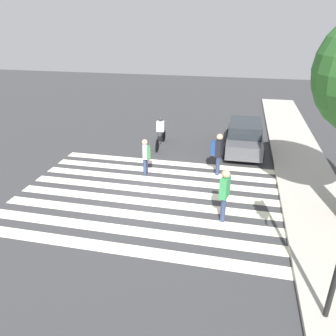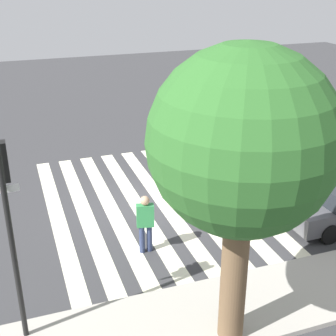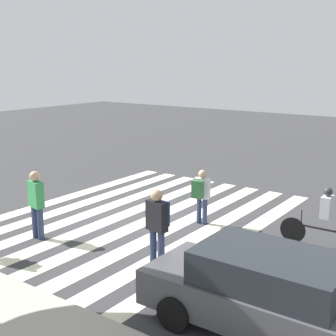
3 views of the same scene
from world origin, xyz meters
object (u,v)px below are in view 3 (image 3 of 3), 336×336
pedestrian_child_with_backpack (158,221)px  cyclist_near_curb (326,217)px  car_parked_silver_sedan (269,294)px  pedestrian_adult_tall_backpack (201,193)px  pedestrian_adult_yellow_jacket (36,201)px

pedestrian_child_with_backpack → cyclist_near_curb: (-2.83, -3.23, -0.22)m
pedestrian_child_with_backpack → cyclist_near_curb: pedestrian_child_with_backpack is taller
pedestrian_child_with_backpack → car_parked_silver_sedan: (-3.24, 1.13, -0.32)m
pedestrian_child_with_backpack → car_parked_silver_sedan: bearing=168.2°
pedestrian_adult_tall_backpack → car_parked_silver_sedan: size_ratio=0.36×
pedestrian_child_with_backpack → pedestrian_adult_tall_backpack: bearing=-69.4°
pedestrian_adult_yellow_jacket → pedestrian_adult_tall_backpack: bearing=-116.0°
pedestrian_child_with_backpack → car_parked_silver_sedan: pedestrian_child_with_backpack is taller
pedestrian_adult_yellow_jacket → cyclist_near_curb: (-6.46, -3.74, -0.18)m
cyclist_near_curb → car_parked_silver_sedan: 4.37m
pedestrian_adult_tall_backpack → car_parked_silver_sedan: bearing=-63.4°
pedestrian_adult_tall_backpack → pedestrian_adult_yellow_jacket: size_ratio=0.87×
pedestrian_adult_yellow_jacket → car_parked_silver_sedan: 6.91m
pedestrian_adult_tall_backpack → cyclist_near_curb: size_ratio=0.69×
pedestrian_adult_tall_backpack → pedestrian_child_with_backpack: (-0.71, 3.02, 0.14)m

